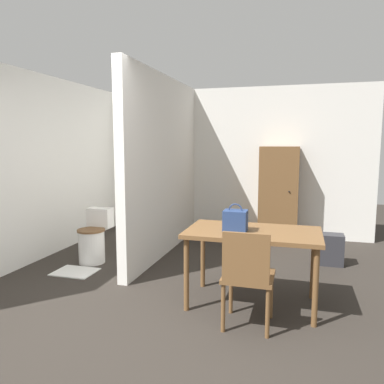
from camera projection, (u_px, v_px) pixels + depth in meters
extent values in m
plane|color=#2D2823|center=(118.00, 343.00, 2.97)|extent=(16.00, 16.00, 0.00)
cube|color=white|center=(220.00, 162.00, 6.52)|extent=(5.04, 0.12, 2.50)
cube|color=white|center=(45.00, 167.00, 5.21)|extent=(0.12, 4.84, 2.50)
cube|color=white|center=(164.00, 166.00, 5.31)|extent=(0.12, 2.73, 2.50)
cube|color=brown|center=(253.00, 233.00, 3.60)|extent=(1.27, 0.74, 0.04)
cylinder|color=brown|center=(186.00, 274.00, 3.51)|extent=(0.05, 0.05, 0.70)
cylinder|color=brown|center=(315.00, 288.00, 3.19)|extent=(0.05, 0.05, 0.70)
cylinder|color=brown|center=(203.00, 256.00, 4.10)|extent=(0.05, 0.05, 0.70)
cylinder|color=brown|center=(313.00, 265.00, 3.78)|extent=(0.05, 0.05, 0.70)
cube|color=brown|center=(249.00, 276.00, 3.22)|extent=(0.43, 0.43, 0.04)
cube|color=brown|center=(246.00, 258.00, 3.00)|extent=(0.38, 0.03, 0.41)
cylinder|color=brown|center=(231.00, 291.00, 3.47)|extent=(0.04, 0.04, 0.42)
cylinder|color=brown|center=(271.00, 296.00, 3.37)|extent=(0.04, 0.04, 0.42)
cylinder|color=brown|center=(223.00, 308.00, 3.12)|extent=(0.04, 0.04, 0.42)
cylinder|color=brown|center=(268.00, 313.00, 3.02)|extent=(0.04, 0.04, 0.42)
cylinder|color=white|center=(92.00, 247.00, 4.94)|extent=(0.34, 0.34, 0.43)
cylinder|color=brown|center=(91.00, 230.00, 4.91)|extent=(0.36, 0.36, 0.02)
cube|color=white|center=(100.00, 218.00, 5.13)|extent=(0.32, 0.18, 0.27)
cube|color=navy|center=(235.00, 221.00, 3.57)|extent=(0.22, 0.18, 0.20)
torus|color=navy|center=(235.00, 210.00, 3.55)|extent=(0.13, 0.01, 0.13)
cube|color=brown|center=(279.00, 194.00, 6.02)|extent=(0.61, 0.43, 1.52)
sphere|color=black|center=(289.00, 191.00, 5.75)|extent=(0.02, 0.02, 0.02)
cube|color=silver|center=(75.00, 272.00, 4.59)|extent=(0.50, 0.39, 0.01)
cube|color=#2D2D33|center=(329.00, 249.00, 4.88)|extent=(0.36, 0.23, 0.40)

